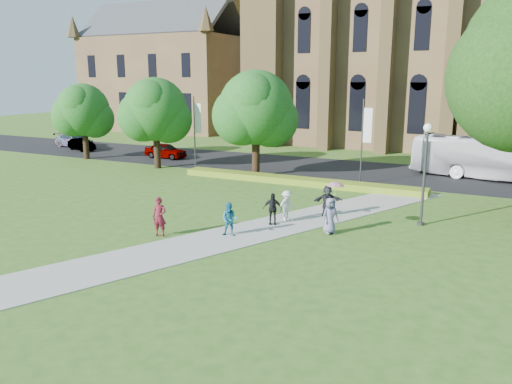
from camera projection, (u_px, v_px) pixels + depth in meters
The scene contains 23 objects.
ground at pixel (233, 240), 23.37m from camera, with size 160.00×160.00×0.00m, color #355F1C.
road at pixel (351, 171), 40.83m from camera, with size 160.00×10.00×0.02m, color black.
footpath at pixel (243, 234), 24.24m from camera, with size 3.20×30.00×0.04m, color #B2B2A8.
flower_hedge at pixel (298, 181), 35.71m from camera, with size 18.00×1.40×0.45m, color #A7B123.
cathedral at pixel (506, 22), 50.81m from camera, with size 52.60×18.25×28.00m.
building_west at pixel (168, 65), 72.71m from camera, with size 22.00×14.00×18.30m.
streetlamp at pixel (425, 162), 25.06m from camera, with size 0.44×0.44×5.24m.
street_tree_0 at pixel (155, 110), 41.00m from camera, with size 5.20×5.20×7.50m.
street_tree_1 at pixel (256, 108), 37.46m from camera, with size 5.60×5.60×8.05m.
street_tree_2 at pixel (83, 110), 45.85m from camera, with size 4.80×4.80×6.95m.
banner_pole_0 at pixel (364, 137), 34.96m from camera, with size 0.70×0.10×6.00m.
banner_pole_1 at pixel (196, 128), 41.03m from camera, with size 0.70×0.10×6.00m.
tour_coach at pixel (493, 158), 36.89m from camera, with size 2.71×11.59×3.23m, color white.
car_0 at pixel (166, 151), 47.02m from camera, with size 1.67×4.16×1.42m, color gray.
car_1 at pixel (82, 144), 52.00m from camera, with size 1.32×3.77×1.24m, color gray.
car_2 at pixel (74, 140), 54.59m from camera, with size 2.04×5.03×1.46m, color gray.
pedestrian_0 at pixel (159, 217), 23.74m from camera, with size 0.68×0.45×1.87m, color maroon.
pedestrian_1 at pixel (230, 219), 23.73m from camera, with size 0.79×0.62×1.63m, color #1C6F90.
pedestrian_2 at pixel (287, 205), 26.34m from camera, with size 1.04×0.60×1.61m, color silver.
pedestrian_3 at pixel (272, 209), 25.64m from camera, with size 0.96×0.40×1.65m, color black.
pedestrian_4 at pixel (330, 216), 24.13m from camera, with size 0.86×0.56×1.76m, color slate.
pedestrian_5 at pixel (327, 201), 27.16m from camera, with size 1.59×0.51×1.71m, color black.
parasol at pixel (335, 191), 23.87m from camera, with size 0.81×0.81×0.71m, color #DD9CB1.
Camera 1 is at (10.87, -19.47, 7.43)m, focal length 35.00 mm.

